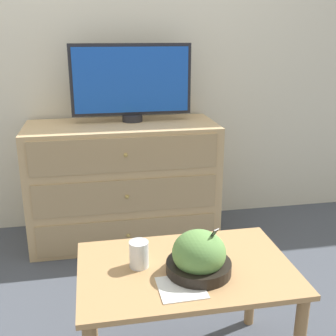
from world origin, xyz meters
TOP-DOWN VIEW (x-y plane):
  - ground_plane at (0.00, 0.00)m, footprint 12.00×12.00m
  - wall_back at (0.00, 0.03)m, footprint 12.00×0.05m
  - dresser at (0.14, -0.28)m, footprint 1.18×0.51m
  - tv at (0.22, -0.20)m, footprint 0.75×0.13m
  - coffee_table at (0.28, -1.50)m, footprint 0.80×0.52m
  - takeout_bowl at (0.31, -1.55)m, footprint 0.24×0.24m
  - drink_cup at (0.10, -1.46)m, footprint 0.07×0.07m
  - napkin at (0.23, -1.63)m, footprint 0.16×0.16m

SIDE VIEW (x-z plane):
  - ground_plane at x=0.00m, z-range 0.00..0.00m
  - dresser at x=0.14m, z-range 0.00..0.77m
  - coffee_table at x=0.28m, z-range 0.16..0.63m
  - napkin at x=0.23m, z-range 0.48..0.48m
  - drink_cup at x=0.10m, z-range 0.47..0.57m
  - takeout_bowl at x=0.31m, z-range 0.45..0.63m
  - tv at x=0.22m, z-range 0.78..1.26m
  - wall_back at x=0.00m, z-range 0.00..2.60m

